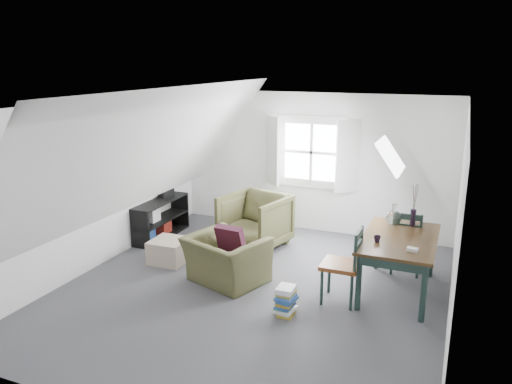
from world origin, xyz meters
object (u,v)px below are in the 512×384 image
at_px(armchair_far, 255,246).
at_px(magazine_stack, 286,301).
at_px(dining_chair_near, 344,264).
at_px(media_shelf, 158,221).
at_px(ottoman, 170,251).
at_px(dining_table, 399,245).
at_px(dining_chair_far, 407,241).
at_px(armchair_near, 226,281).

bearing_deg(armchair_far, magazine_stack, -43.64).
xyz_separation_m(armchair_far, magazine_stack, (1.25, -2.00, 0.18)).
distance_m(dining_chair_near, media_shelf, 3.76).
height_order(armchair_far, magazine_stack, armchair_far).
bearing_deg(dining_chair_near, ottoman, -94.56).
height_order(armchair_far, dining_table, dining_table).
distance_m(dining_chair_far, dining_chair_near, 1.42).
bearing_deg(dining_chair_near, armchair_near, -87.60).
bearing_deg(armchair_far, ottoman, -116.37).
height_order(armchair_far, dining_chair_far, dining_chair_far).
relative_size(dining_chair_far, dining_chair_near, 0.95).
relative_size(ottoman, dining_table, 0.34).
relative_size(dining_table, dining_chair_far, 1.64).
distance_m(ottoman, dining_chair_far, 3.58).
relative_size(ottoman, magazine_stack, 1.49).
xyz_separation_m(dining_chair_far, media_shelf, (-4.21, -0.10, -0.20)).
height_order(dining_chair_far, dining_chair_near, dining_chair_near).
bearing_deg(ottoman, dining_table, 4.70).
bearing_deg(dining_chair_near, dining_table, 133.72).
bearing_deg(dining_chair_far, armchair_near, 19.25).
bearing_deg(dining_chair_near, armchair_far, -126.41).
bearing_deg(dining_table, magazine_stack, -137.46).
xyz_separation_m(armchair_near, magazine_stack, (1.09, -0.57, 0.18)).
distance_m(armchair_near, dining_table, 2.44).
distance_m(ottoman, dining_chair_near, 2.82).
height_order(dining_chair_far, media_shelf, dining_chair_far).
bearing_deg(dining_table, dining_chair_far, 84.88).
height_order(armchair_near, armchair_far, armchair_far).
xyz_separation_m(dining_table, magazine_stack, (-1.18, -1.16, -0.50)).
distance_m(dining_chair_far, magazine_stack, 2.25).
bearing_deg(ottoman, dining_chair_near, -5.73).
relative_size(dining_table, dining_chair_near, 1.56).
bearing_deg(magazine_stack, media_shelf, 149.50).
distance_m(dining_chair_near, magazine_stack, 0.90).
bearing_deg(magazine_stack, dining_chair_far, 57.00).
bearing_deg(dining_chair_far, dining_chair_near, 52.73).
bearing_deg(dining_table, dining_chair_near, -139.59).
bearing_deg(dining_chair_far, ottoman, 5.79).
relative_size(armchair_near, ottoman, 1.91).
relative_size(dining_chair_far, media_shelf, 0.74).
bearing_deg(armchair_near, media_shelf, -13.18).
xyz_separation_m(armchair_far, ottoman, (-0.97, -1.12, 0.18)).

